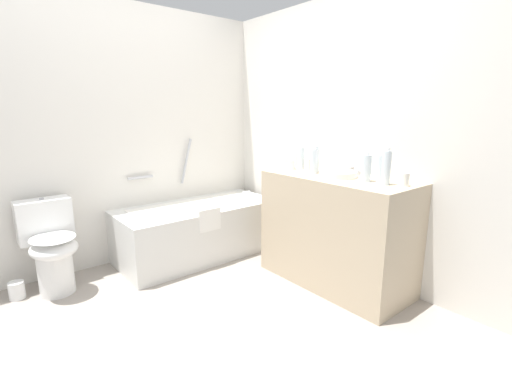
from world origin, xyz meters
name	(u,v)px	position (x,y,z in m)	size (l,w,h in m)	color
ground_plane	(188,327)	(0.00, 0.00, 0.00)	(4.07, 4.07, 0.00)	#9E9389
wall_back_tiled	(104,137)	(0.00, 1.43, 1.16)	(3.47, 0.10, 2.33)	silver
wall_right_mirror	(346,138)	(1.58, 0.00, 1.16)	(0.10, 3.15, 2.33)	silver
bathtub	(199,228)	(0.70, 1.03, 0.27)	(1.53, 0.70, 1.12)	silver
toilet	(51,246)	(-0.56, 1.10, 0.37)	(0.39, 0.52, 0.73)	white
vanity_counter	(336,231)	(1.26, -0.20, 0.45)	(0.56, 1.20, 0.89)	tan
sink_basin	(338,174)	(1.24, -0.20, 0.91)	(0.29, 0.29, 0.05)	white
sink_faucet	(352,171)	(1.42, -0.20, 0.92)	(0.11, 0.15, 0.07)	silver
water_bottle_0	(381,168)	(1.30, -0.53, 0.99)	(0.06, 0.06, 0.22)	silver
water_bottle_1	(301,158)	(1.29, 0.24, 0.99)	(0.06, 0.06, 0.21)	silver
water_bottle_2	(366,168)	(1.24, -0.45, 0.99)	(0.07, 0.07, 0.21)	silver
water_bottle_3	(315,159)	(1.29, 0.08, 1.00)	(0.07, 0.07, 0.24)	silver
water_bottle_4	(386,168)	(1.25, -0.60, 1.01)	(0.06, 0.06, 0.26)	silver
water_bottle_5	(314,161)	(1.21, 0.03, 0.99)	(0.06, 0.06, 0.22)	silver
drinking_glass_0	(291,165)	(1.23, 0.30, 0.93)	(0.06, 0.06, 0.08)	white
drinking_glass_1	(308,164)	(1.30, 0.16, 0.94)	(0.08, 0.08, 0.10)	white
drinking_glass_2	(404,180)	(1.31, -0.71, 0.94)	(0.06, 0.06, 0.09)	white
toilet_paper_roll	(17,290)	(-0.82, 1.15, 0.07)	(0.11, 0.11, 0.13)	white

